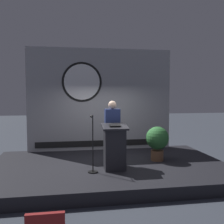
% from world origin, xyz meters
% --- Properties ---
extents(ground_plane, '(40.00, 40.00, 0.00)m').
position_xyz_m(ground_plane, '(0.00, 0.00, 0.00)').
color(ground_plane, '#383D47').
extents(stage_platform, '(6.40, 4.00, 0.30)m').
position_xyz_m(stage_platform, '(0.00, 0.00, 0.15)').
color(stage_platform, black).
rests_on(stage_platform, ground).
extents(banner_display, '(4.87, 0.12, 3.42)m').
position_xyz_m(banner_display, '(-0.02, 1.85, 2.02)').
color(banner_display, '#9E9EA3').
rests_on(banner_display, stage_platform).
extents(podium, '(0.64, 0.50, 1.17)m').
position_xyz_m(podium, '(0.04, -0.57, 0.87)').
color(podium, '#26262B').
rests_on(podium, stage_platform).
extents(speaker_person, '(0.40, 0.26, 1.73)m').
position_xyz_m(speaker_person, '(0.07, -0.09, 1.18)').
color(speaker_person, black).
rests_on(speaker_person, stage_platform).
extents(microphone_stand, '(0.24, 0.46, 1.40)m').
position_xyz_m(microphone_stand, '(-0.52, -0.68, 0.78)').
color(microphone_stand, black).
rests_on(microphone_stand, stage_platform).
extents(potted_plant, '(0.66, 0.66, 0.98)m').
position_xyz_m(potted_plant, '(1.41, 0.11, 0.89)').
color(potted_plant, brown).
rests_on(potted_plant, stage_platform).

